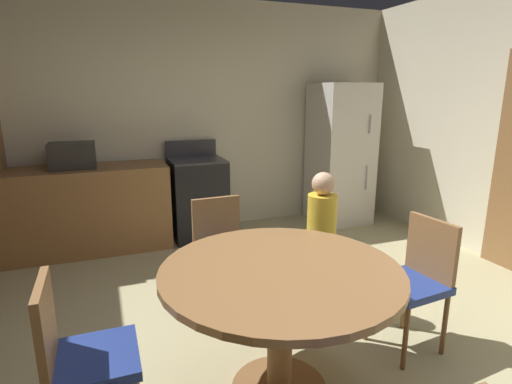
% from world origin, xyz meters
% --- Properties ---
extents(ground_plane, '(14.00, 14.00, 0.00)m').
position_xyz_m(ground_plane, '(0.00, 0.00, 0.00)').
color(ground_plane, tan).
extents(wall_back, '(5.45, 0.12, 2.70)m').
position_xyz_m(wall_back, '(0.00, 2.83, 1.35)').
color(wall_back, beige).
rests_on(wall_back, ground).
extents(kitchen_counter, '(2.02, 0.60, 0.90)m').
position_xyz_m(kitchen_counter, '(-1.42, 2.43, 0.45)').
color(kitchen_counter, olive).
rests_on(kitchen_counter, ground).
extents(oven_range, '(0.60, 0.60, 1.10)m').
position_xyz_m(oven_range, '(-0.06, 2.43, 0.47)').
color(oven_range, black).
rests_on(oven_range, ground).
extents(refrigerator, '(0.68, 0.68, 1.76)m').
position_xyz_m(refrigerator, '(1.79, 2.38, 0.88)').
color(refrigerator, silver).
rests_on(refrigerator, ground).
extents(microwave, '(0.44, 0.32, 0.26)m').
position_xyz_m(microwave, '(-1.33, 2.43, 1.03)').
color(microwave, '#2D2B28').
rests_on(microwave, kitchen_counter).
extents(dining_table, '(1.29, 1.29, 0.76)m').
position_xyz_m(dining_table, '(-0.22, -0.24, 0.61)').
color(dining_table, olive).
rests_on(dining_table, ground).
extents(chair_east, '(0.43, 0.43, 0.87)m').
position_xyz_m(chair_east, '(0.79, -0.15, 0.50)').
color(chair_east, olive).
rests_on(chair_east, ground).
extents(chair_north, '(0.42, 0.42, 0.87)m').
position_xyz_m(chair_north, '(-0.26, 0.77, 0.50)').
color(chair_north, olive).
rests_on(chair_north, ground).
extents(chair_west, '(0.40, 0.40, 0.87)m').
position_xyz_m(chair_west, '(-1.23, -0.24, 0.50)').
color(chair_west, olive).
rests_on(chair_west, ground).
extents(person_child, '(0.31, 0.31, 1.09)m').
position_xyz_m(person_child, '(0.45, 0.49, 0.58)').
color(person_child, '#3D4C84').
rests_on(person_child, ground).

